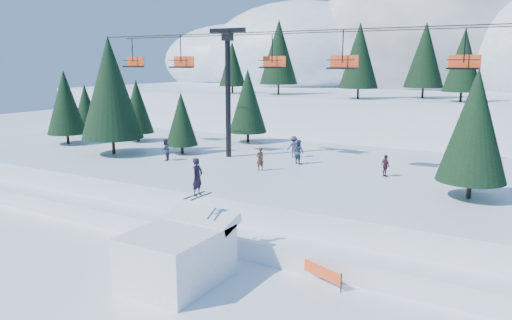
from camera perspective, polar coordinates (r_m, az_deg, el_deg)
The scene contains 10 objects.
ground at distance 22.98m, azimuth -9.10°, elevation -15.27°, with size 160.00×160.00×0.00m, color white.
mid_shelf at distance 37.37m, azimuth 8.52°, elevation -2.78°, with size 70.00×22.00×2.50m, color white.
berm at distance 28.88m, azimuth 1.02°, elevation -8.31°, with size 70.00×6.00×1.10m, color white.
mountain_ridge at distance 91.02m, azimuth 18.83°, elevation 10.23°, with size 119.00×60.04×26.46m.
jump_kicker at distance 23.92m, azimuth -8.85°, elevation -10.53°, with size 3.74×5.10×5.69m.
chairlift at distance 36.08m, azimuth 10.07°, elevation 9.63°, with size 46.29×3.21×10.28m.
conifer_stand at distance 35.93m, azimuth 12.47°, elevation 5.55°, with size 61.23×16.96×9.79m.
distant_skiers at distance 37.60m, azimuth 5.69°, elevation 0.68°, with size 28.83×7.45×1.88m.
banner_near at distance 24.13m, azimuth 7.21°, elevation -12.46°, with size 2.66×1.11×0.90m.
banner_far at distance 23.34m, azimuth 26.02°, elevation -14.41°, with size 2.85×0.23×0.90m.
Camera 1 is at (13.22, -15.80, 10.16)m, focal length 35.00 mm.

